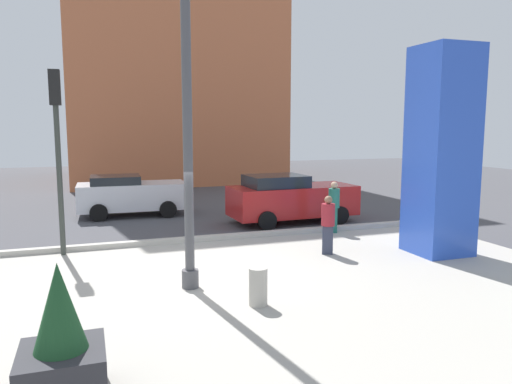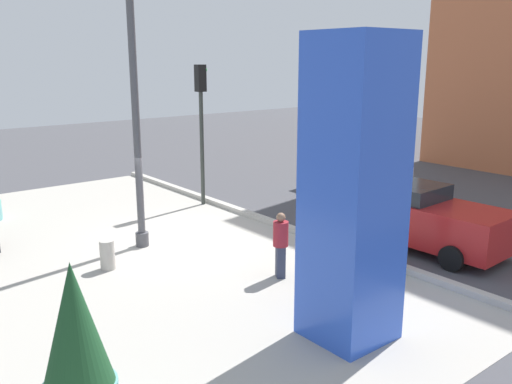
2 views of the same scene
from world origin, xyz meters
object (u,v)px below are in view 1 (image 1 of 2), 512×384
Objects in this scene: lamp_post at (187,119)px; art_pillar_blue at (441,152)px; traffic_light_far_side at (57,132)px; car_far_lane at (131,195)px; potted_plant_near_left at (61,348)px; pedestrian_by_curb at (328,222)px; pedestrian_on_sidewalk at (334,204)px; concrete_bollard at (258,287)px; car_intersection at (291,198)px.

lamp_post reaches higher than art_pillar_blue.
lamp_post reaches higher than traffic_light_far_side.
art_pillar_blue is 11.46m from car_far_lane.
potted_plant_near_left is 0.37× the size of traffic_light_far_side.
pedestrian_on_sidewalk reaches higher than pedestrian_by_curb.
traffic_light_far_side is at bearing -179.28° from pedestrian_on_sidewalk.
lamp_post is 5.30m from potted_plant_near_left.
traffic_light_far_side is at bearing 162.03° from art_pillar_blue.
art_pillar_blue is 1.35× the size of car_far_lane.
pedestrian_on_sidewalk is (4.49, 5.36, 0.55)m from concrete_bollard.
art_pillar_blue reaches higher than pedestrian_by_curb.
art_pillar_blue is 3.31× the size of pedestrian_on_sidewalk.
lamp_post is 5.11m from pedestrian_by_curb.
art_pillar_blue is (6.94, 0.67, -0.82)m from lamp_post.
potted_plant_near_left is 4.11m from concrete_bollard.
car_intersection is (-2.08, 5.27, -1.89)m from art_pillar_blue.
pedestrian_by_curb is (6.74, -2.27, -2.40)m from traffic_light_far_side.
pedestrian_by_curb is (4.06, 1.52, -2.69)m from lamp_post.
car_intersection is at bearing -31.73° from car_far_lane.
art_pillar_blue reaches higher than car_intersection.
lamp_post is at bearing 124.91° from concrete_bollard.
car_far_lane is at bearing 130.79° from art_pillar_blue.
art_pillar_blue is 5.98m from car_intersection.
lamp_post reaches higher than potted_plant_near_left.
pedestrian_by_curb is 2.78m from pedestrian_on_sidewalk.
art_pillar_blue is 3.46× the size of pedestrian_by_curb.
art_pillar_blue is at bearing 5.50° from lamp_post.
potted_plant_near_left is (-2.38, -3.75, -2.89)m from lamp_post.
traffic_light_far_side is 2.92× the size of pedestrian_on_sidewalk.
traffic_light_far_side is 8.52m from pedestrian_on_sidewalk.
art_pillar_blue is at bearing -68.49° from car_intersection.
car_far_lane is (-0.44, 9.22, -2.76)m from lamp_post.
car_intersection is 2.86× the size of pedestrian_by_curb.
concrete_bollard is 10.80m from car_far_lane.
car_far_lane is at bearing 81.47° from potted_plant_near_left.
car_intersection is at bearing 15.93° from traffic_light_far_side.
pedestrian_by_curb is (-2.88, 0.85, -1.88)m from art_pillar_blue.
lamp_post is 9.77× the size of concrete_bollard.
concrete_bollard is at bearing -82.22° from car_far_lane.
traffic_light_far_side is 1.07× the size of car_intersection.
pedestrian_by_curb reaches higher than car_far_lane.
potted_plant_near_left is at bearing -146.17° from concrete_bollard.
concrete_bollard is (-5.92, -2.13, -2.38)m from art_pillar_blue.
art_pillar_blue is at bearing 19.81° from concrete_bollard.
pedestrian_on_sidewalk is (8.19, 0.10, -2.35)m from traffic_light_far_side.
concrete_bollard is at bearing -117.42° from car_intersection.
traffic_light_far_side is 6.37m from car_far_lane.
concrete_bollard is at bearing 33.83° from potted_plant_near_left.
potted_plant_near_left is 10.99m from pedestrian_on_sidewalk.
pedestrian_on_sidewalk is (0.64, -2.05, 0.05)m from car_intersection.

